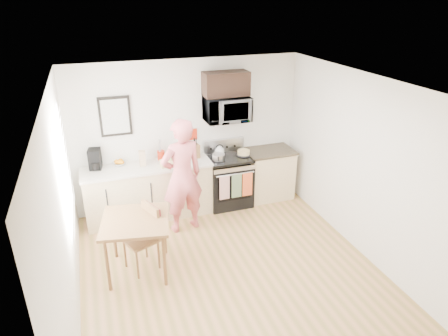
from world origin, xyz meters
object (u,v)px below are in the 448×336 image
object	(u,v)px
range	(228,182)
chair	(148,227)
person	(182,176)
dining_table	(136,226)
microwave	(227,109)
cake	(244,153)

from	to	relation	value
range	chair	world-z (taller)	range
person	dining_table	xyz separation A→B (m)	(-0.85, -0.86, -0.21)
microwave	chair	world-z (taller)	microwave
range	cake	size ratio (longest dim) A/B	4.36
person	cake	bearing A→B (deg)	-167.36
range	microwave	world-z (taller)	microwave
microwave	chair	bearing A→B (deg)	-138.91
person	cake	world-z (taller)	person
microwave	cake	distance (m)	0.85
microwave	person	bearing A→B (deg)	-145.26
cake	dining_table	bearing A→B (deg)	-145.92
range	cake	bearing A→B (deg)	-2.23
range	dining_table	distance (m)	2.34
chair	dining_table	bearing A→B (deg)	-172.91
range	chair	bearing A→B (deg)	-141.04
person	chair	size ratio (longest dim) A/B	1.99
microwave	person	xyz separation A→B (m)	(-0.97, -0.67, -0.82)
cake	microwave	bearing A→B (deg)	157.59
range	microwave	bearing A→B (deg)	90.06
dining_table	range	bearing A→B (deg)	38.18
range	microwave	xyz separation A→B (m)	(-0.00, 0.10, 1.32)
dining_table	cake	distance (m)	2.55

